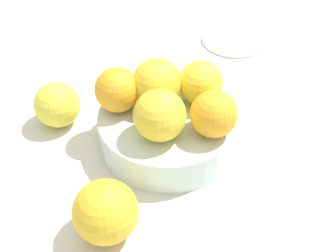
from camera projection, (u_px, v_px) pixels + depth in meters
The scene contains 10 objects.
ground_plane at pixel (168, 146), 64.44cm from camera, with size 110.00×110.00×2.00cm, color silver.
fruit_bowl at pixel (168, 129), 62.13cm from camera, with size 19.18×19.18×5.05cm.
orange_in_bowl_0 at pixel (214, 114), 55.87cm from camera, with size 6.10×6.10×6.10cm, color #F9A823.
orange_in_bowl_1 at pixel (157, 83), 60.00cm from camera, with size 6.80×6.80×6.80cm, color yellow.
orange_in_bowl_2 at pixel (160, 115), 55.23cm from camera, with size 6.70×6.70×6.70cm, color yellow.
orange_in_bowl_3 at pixel (201, 83), 60.57cm from camera, with size 6.13×6.13×6.13cm, color yellow.
orange_in_bowl_4 at pixel (117, 90), 59.44cm from camera, with size 6.10×6.10×6.10cm, color #F9A823.
orange_loose_0 at pixel (106, 212), 50.14cm from camera, with size 7.57×7.57×7.57cm, color yellow.
orange_loose_1 at pixel (57, 105), 64.59cm from camera, with size 6.69×6.69×6.69cm, color yellow.
side_plate at pixel (234, 39), 83.15cm from camera, with size 12.15×12.15×0.80cm, color silver.
Camera 1 is at (45.12, 3.81, 44.95)cm, focal length 47.69 mm.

